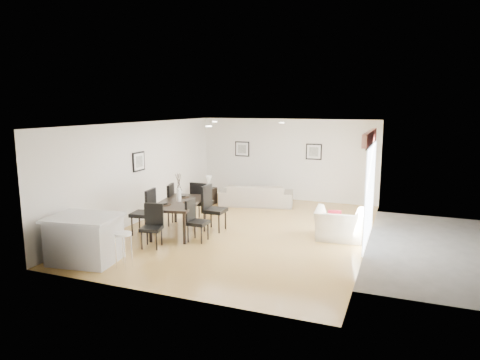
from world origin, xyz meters
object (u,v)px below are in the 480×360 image
at_px(dining_chair_wfar, 167,202).
at_px(dining_chair_enear, 195,218).
at_px(dining_chair_wnear, 146,209).
at_px(dining_chair_efar, 211,205).
at_px(coffee_table, 253,194).
at_px(dining_chair_head, 153,223).
at_px(armchair, 339,225).
at_px(sofa, 256,195).
at_px(dining_table, 179,205).
at_px(bar_stool, 123,238).
at_px(side_table, 209,196).
at_px(dining_chair_foot, 200,199).
at_px(kitchen_island, 85,239).

distance_m(dining_chair_wfar, dining_chair_enear, 1.65).
distance_m(dining_chair_wnear, dining_chair_enear, 1.33).
height_order(dining_chair_efar, coffee_table, dining_chair_efar).
bearing_deg(dining_chair_head, armchair, 14.88).
xyz_separation_m(dining_chair_wfar, dining_chair_efar, (1.32, -0.02, 0.03)).
xyz_separation_m(sofa, dining_table, (-0.82, -3.47, 0.37)).
height_order(dining_chair_wfar, bar_stool, dining_chair_wfar).
bearing_deg(dining_table, side_table, 91.16).
relative_size(dining_table, dining_chair_wfar, 1.86).
bearing_deg(dining_chair_efar, dining_chair_foot, 43.48).
height_order(armchair, dining_chair_wfar, dining_chair_wfar).
xyz_separation_m(dining_chair_efar, coffee_table, (-0.17, 3.61, -0.43)).
distance_m(dining_chair_wnear, dining_chair_head, 0.97).
relative_size(dining_table, dining_chair_foot, 1.88).
xyz_separation_m(sofa, bar_stool, (-0.64, -5.98, 0.28)).
xyz_separation_m(dining_chair_enear, side_table, (-1.33, 3.57, -0.28)).
height_order(dining_table, dining_chair_foot, dining_chair_foot).
relative_size(dining_chair_efar, dining_chair_head, 1.19).
xyz_separation_m(dining_chair_wfar, dining_chair_foot, (0.66, 0.67, -0.01)).
xyz_separation_m(armchair, dining_chair_efar, (-3.15, -0.39, 0.28)).
relative_size(dining_table, dining_chair_enear, 2.07).
bearing_deg(dining_table, dining_chair_efar, 24.83).
relative_size(dining_chair_foot, kitchen_island, 0.72).
bearing_deg(kitchen_island, dining_table, 64.70).
bearing_deg(dining_chair_wnear, side_table, 172.02).
bearing_deg(kitchen_island, dining_chair_foot, 69.90).
height_order(dining_chair_wfar, coffee_table, dining_chair_wfar).
xyz_separation_m(dining_chair_wnear, dining_chair_efar, (1.31, 0.93, 0.01)).
distance_m(kitchen_island, bar_stool, 0.95).
bearing_deg(bar_stool, dining_chair_wnear, 112.19).
xyz_separation_m(dining_table, side_table, (-0.66, 3.10, -0.44)).
xyz_separation_m(dining_chair_efar, kitchen_island, (-1.42, -2.98, -0.16)).
relative_size(dining_chair_foot, side_table, 2.04).
xyz_separation_m(dining_chair_wfar, dining_chair_head, (0.64, -1.67, -0.07)).
bearing_deg(sofa, dining_chair_enear, 74.93).
xyz_separation_m(dining_table, dining_chair_foot, (-0.00, 1.17, -0.10)).
height_order(dining_chair_enear, side_table, dining_chair_enear).
relative_size(sofa, dining_chair_efar, 2.00).
distance_m(dining_chair_wfar, dining_chair_head, 1.79).
bearing_deg(dining_chair_wfar, armchair, 80.09).
xyz_separation_m(dining_chair_wnear, dining_chair_wfar, (-0.01, 0.95, -0.02)).
distance_m(dining_chair_efar, coffee_table, 3.64).
height_order(dining_chair_wnear, dining_chair_foot, dining_chair_wnear).
relative_size(dining_chair_head, side_table, 1.83).
height_order(sofa, dining_chair_efar, dining_chair_efar).
height_order(sofa, side_table, sofa).
height_order(dining_chair_wfar, dining_chair_head, dining_chair_wfar).
bearing_deg(dining_chair_efar, bar_stool, 170.94).
bearing_deg(coffee_table, dining_chair_wnear, -119.83).
bearing_deg(coffee_table, sofa, -77.30).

